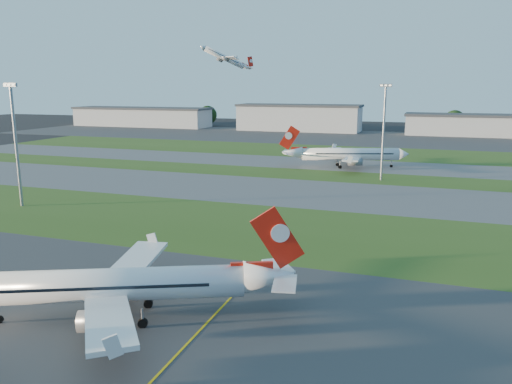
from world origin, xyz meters
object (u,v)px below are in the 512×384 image
at_px(light_mast_west, 15,137).
at_px(airliner_parked, 117,286).
at_px(airliner_taxiing, 349,154).
at_px(light_mast_centre, 384,126).

bearing_deg(light_mast_west, airliner_parked, -37.69).
bearing_deg(airliner_taxiing, airliner_parked, 67.55).
bearing_deg(airliner_taxiing, light_mast_west, 33.86).
height_order(light_mast_west, light_mast_centre, same).
xyz_separation_m(airliner_parked, light_mast_centre, (19.72, 94.84, 10.96)).
bearing_deg(light_mast_centre, airliner_parked, -101.75).
relative_size(light_mast_west, light_mast_centre, 1.00).
height_order(airliner_parked, light_mast_centre, light_mast_centre).
distance_m(airliner_parked, light_mast_centre, 97.49).
xyz_separation_m(airliner_taxiing, light_mast_west, (-58.23, -75.41, 10.68)).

